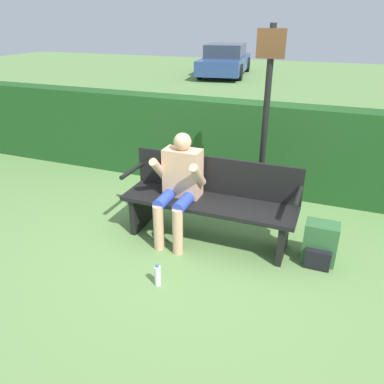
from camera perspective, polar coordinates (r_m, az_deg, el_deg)
The scene contains 8 objects.
ground_plane at distance 4.29m, azimuth 2.37°, elevation -7.19°, with size 40.00×40.00×0.00m, color #668E4C.
hedge_back at distance 5.42m, azimuth 8.05°, elevation 6.91°, with size 12.00×0.38×1.25m.
park_bench at distance 4.12m, azimuth 2.80°, elevation -1.13°, with size 1.90×0.52×0.91m.
person_seated at distance 4.04m, azimuth -1.97°, elevation 1.44°, with size 0.54×0.58×1.20m.
backpack at distance 4.03m, azimuth 18.90°, elevation -7.56°, with size 0.33×0.29×0.44m.
water_bottle at distance 3.59m, azimuth -5.25°, elevation -12.56°, with size 0.06×0.06×0.22m.
signpost at distance 4.35m, azimuth 11.13°, elevation 11.04°, with size 0.30×0.09×2.24m.
parked_car at distance 17.15m, azimuth 5.10°, elevation 19.36°, with size 2.31×4.69×1.28m.
Camera 1 is at (1.16, -3.44, 2.29)m, focal length 35.00 mm.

